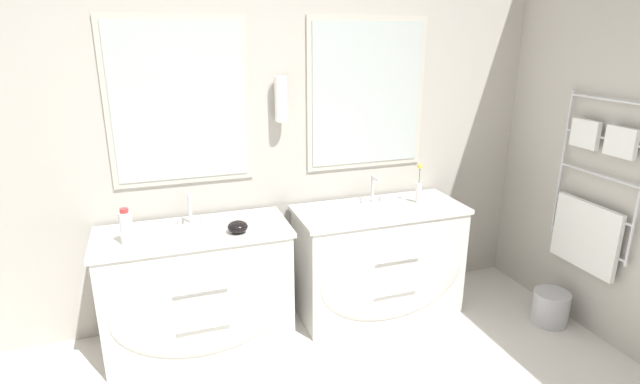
# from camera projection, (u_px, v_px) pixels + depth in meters

# --- Properties ---
(wall_back) EXTENTS (5.97, 0.16, 2.60)m
(wall_back) POSITION_uv_depth(u_px,v_px,m) (234.00, 132.00, 3.25)
(wall_back) COLOR #B2ADA3
(wall_back) RESTS_ON ground_plane
(wall_right) EXTENTS (0.13, 3.74, 2.60)m
(wall_right) POSITION_uv_depth(u_px,v_px,m) (627.00, 144.00, 3.00)
(wall_right) COLOR #B2ADA3
(wall_right) RESTS_ON ground_plane
(vanity_left) EXTENTS (1.17, 0.57, 0.78)m
(vanity_left) POSITION_uv_depth(u_px,v_px,m) (198.00, 289.00, 3.12)
(vanity_left) COLOR silver
(vanity_left) RESTS_ON ground_plane
(vanity_right) EXTENTS (1.17, 0.57, 0.78)m
(vanity_right) POSITION_uv_depth(u_px,v_px,m) (380.00, 261.00, 3.51)
(vanity_right) COLOR silver
(vanity_right) RESTS_ON ground_plane
(faucet_left) EXTENTS (0.17, 0.12, 0.20)m
(faucet_left) POSITION_uv_depth(u_px,v_px,m) (190.00, 209.00, 3.11)
(faucet_left) COLOR silver
(faucet_left) RESTS_ON vanity_left
(faucet_right) EXTENTS (0.17, 0.12, 0.20)m
(faucet_right) POSITION_uv_depth(u_px,v_px,m) (373.00, 189.00, 3.50)
(faucet_right) COLOR silver
(faucet_right) RESTS_ON vanity_right
(toiletry_bottle) EXTENTS (0.07, 0.07, 0.21)m
(toiletry_bottle) POSITION_uv_depth(u_px,v_px,m) (126.00, 227.00, 2.81)
(toiletry_bottle) COLOR silver
(toiletry_bottle) RESTS_ON vanity_left
(amenity_bowl) EXTENTS (0.12, 0.12, 0.07)m
(amenity_bowl) POSITION_uv_depth(u_px,v_px,m) (238.00, 227.00, 2.99)
(amenity_bowl) COLOR black
(amenity_bowl) RESTS_ON vanity_left
(flower_vase) EXTENTS (0.04, 0.04, 0.28)m
(flower_vase) POSITION_uv_depth(u_px,v_px,m) (419.00, 188.00, 3.49)
(flower_vase) COLOR silver
(flower_vase) RESTS_ON vanity_right
(waste_bin) EXTENTS (0.24, 0.24, 0.23)m
(waste_bin) POSITION_uv_depth(u_px,v_px,m) (551.00, 307.00, 3.45)
(waste_bin) COLOR #B7B7BC
(waste_bin) RESTS_ON ground_plane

